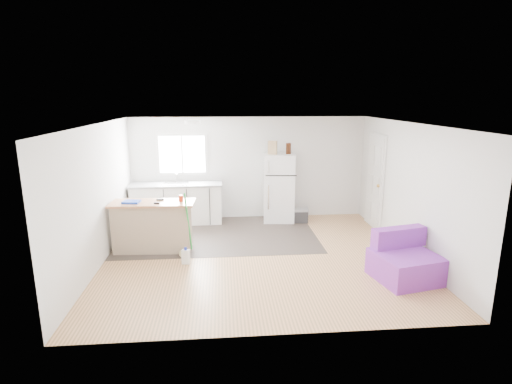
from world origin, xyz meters
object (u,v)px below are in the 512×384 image
at_px(cleaner_jug, 186,257).
at_px(mop, 184,244).
at_px(kitchen_cabinets, 177,203).
at_px(refrigerator, 279,188).
at_px(peninsula, 153,226).
at_px(purple_seat, 404,262).
at_px(bottle_left, 289,148).
at_px(bottle_right, 287,149).
at_px(cooler, 299,215).
at_px(red_cup, 181,198).
at_px(cardboard_box, 272,148).
at_px(blue_tray, 131,202).

distance_m(cleaner_jug, mop, 0.38).
height_order(kitchen_cabinets, refrigerator, refrigerator).
xyz_separation_m(kitchen_cabinets, peninsula, (-0.27, -1.70, 0.01)).
height_order(purple_seat, mop, mop).
bearing_deg(bottle_left, bottle_right, -170.08).
relative_size(cooler, purple_seat, 0.41).
xyz_separation_m(red_cup, bottle_left, (2.31, 1.63, 0.70)).
bearing_deg(red_cup, cardboard_box, 40.23).
bearing_deg(red_cup, kitchen_cabinets, 99.14).
bearing_deg(cleaner_jug, cooler, 51.81).
relative_size(cooler, red_cup, 3.67).
bearing_deg(purple_seat, bottle_right, 101.20).
bearing_deg(peninsula, refrigerator, 35.28).
bearing_deg(cooler, bottle_right, 159.59).
distance_m(cooler, bottle_left, 1.56).
xyz_separation_m(kitchen_cabinets, cooler, (2.80, -0.19, -0.31)).
xyz_separation_m(kitchen_cabinets, cardboard_box, (2.19, -0.08, 1.26)).
distance_m(kitchen_cabinets, mop, 2.08).
bearing_deg(red_cup, bottle_right, 35.70).
xyz_separation_m(refrigerator, bottle_right, (0.18, -0.06, 0.92)).
xyz_separation_m(kitchen_cabinets, purple_seat, (3.92, -3.28, -0.19)).
relative_size(peninsula, cooler, 3.55).
bearing_deg(red_cup, purple_seat, -23.39).
height_order(mop, bottle_left, bottle_left).
relative_size(kitchen_cabinets, bottle_right, 8.37).
distance_m(peninsula, refrigerator, 3.14).
xyz_separation_m(purple_seat, cleaner_jug, (-3.53, 0.88, -0.15)).
bearing_deg(blue_tray, cooler, 24.08).
distance_m(purple_seat, blue_tray, 4.86).
distance_m(cooler, blue_tray, 3.84).
height_order(cooler, purple_seat, purple_seat).
bearing_deg(cardboard_box, mop, -133.40).
relative_size(kitchen_cabinets, red_cup, 17.44).
distance_m(mop, bottle_left, 3.33).
relative_size(purple_seat, cardboard_box, 3.62).
relative_size(peninsula, blue_tray, 5.22).
relative_size(mop, bottle_left, 4.84).
xyz_separation_m(cleaner_jug, bottle_right, (2.15, 2.32, 1.58)).
bearing_deg(cleaner_jug, bottle_right, 56.65).
height_order(peninsula, cooler, peninsula).
relative_size(peninsula, bottle_right, 6.26).
xyz_separation_m(kitchen_cabinets, bottle_left, (2.58, -0.07, 1.23)).
bearing_deg(peninsula, cleaner_jug, -43.86).
bearing_deg(cleaner_jug, purple_seat, -4.58).
xyz_separation_m(mop, red_cup, (-0.06, 0.34, 0.77)).
distance_m(mop, red_cup, 0.85).
relative_size(red_cup, cardboard_box, 0.40).
height_order(refrigerator, blue_tray, refrigerator).
height_order(refrigerator, red_cup, refrigerator).
bearing_deg(refrigerator, blue_tray, -144.76).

